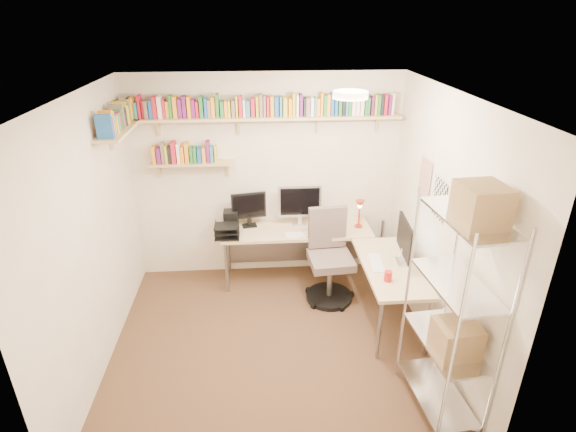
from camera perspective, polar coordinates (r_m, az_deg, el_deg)
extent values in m
plane|color=#3F271B|center=(4.78, -1.95, -15.93)|extent=(3.20, 3.20, 0.00)
cube|color=beige|center=(5.45, -2.81, 4.74)|extent=(3.20, 0.04, 2.50)
cube|color=beige|center=(4.34, -23.86, -3.00)|extent=(0.04, 3.00, 2.50)
cube|color=beige|center=(4.42, 19.02, -1.67)|extent=(0.04, 3.00, 2.50)
cube|color=beige|center=(2.83, -1.00, -16.56)|extent=(3.20, 0.04, 2.50)
cube|color=white|center=(3.67, -2.53, 15.10)|extent=(3.20, 3.00, 0.04)
cube|color=silver|center=(4.77, 16.99, 4.50)|extent=(0.01, 0.30, 0.42)
cube|color=silver|center=(4.44, 18.64, 2.08)|extent=(0.01, 0.28, 0.38)
cylinder|color=#FFEAC6|center=(3.96, 7.92, 15.02)|extent=(0.30, 0.30, 0.06)
cube|color=#D7BE79|center=(5.11, -2.95, 12.39)|extent=(3.05, 0.25, 0.03)
cube|color=#D7BE79|center=(4.89, -20.64, 10.29)|extent=(0.25, 1.00, 0.03)
cube|color=#D7BE79|center=(5.33, -12.07, 6.57)|extent=(0.95, 0.20, 0.02)
cube|color=#D7BE79|center=(5.31, -16.27, 11.13)|extent=(0.03, 0.20, 0.20)
cube|color=#D7BE79|center=(5.20, -6.33, 11.68)|extent=(0.03, 0.20, 0.20)
cube|color=#D7BE79|center=(5.24, 3.76, 11.89)|extent=(0.03, 0.20, 0.20)
cube|color=#D7BE79|center=(5.38, 11.33, 11.81)|extent=(0.03, 0.20, 0.20)
cube|color=black|center=(5.26, -19.51, 12.80)|extent=(0.04, 0.14, 0.22)
cube|color=orange|center=(5.25, -19.08, 12.87)|extent=(0.03, 0.12, 0.23)
cube|color=teal|center=(5.25, -18.64, 12.64)|extent=(0.03, 0.14, 0.18)
cube|color=red|center=(5.23, -18.30, 13.06)|extent=(0.03, 0.13, 0.25)
cube|color=red|center=(5.23, -17.87, 12.76)|extent=(0.02, 0.11, 0.19)
cube|color=#786357|center=(5.22, -17.49, 12.80)|extent=(0.04, 0.15, 0.19)
cube|color=#1E549D|center=(5.21, -16.97, 12.88)|extent=(0.04, 0.14, 0.20)
cube|color=red|center=(5.20, -16.50, 13.11)|extent=(0.04, 0.13, 0.23)
cube|color=white|center=(5.19, -15.90, 13.17)|extent=(0.04, 0.15, 0.23)
cube|color=red|center=(5.18, -15.40, 13.02)|extent=(0.03, 0.11, 0.20)
cube|color=gold|center=(5.18, -14.98, 12.95)|extent=(0.03, 0.12, 0.18)
cube|color=#267432|center=(5.17, -14.62, 13.33)|extent=(0.02, 0.15, 0.25)
cube|color=orange|center=(5.16, -14.12, 13.28)|extent=(0.04, 0.12, 0.23)
cube|color=#641A5E|center=(5.15, -13.51, 13.19)|extent=(0.04, 0.13, 0.20)
cube|color=#641A5E|center=(5.14, -12.97, 13.37)|extent=(0.04, 0.14, 0.23)
cube|color=orange|center=(5.14, -12.40, 13.38)|extent=(0.04, 0.14, 0.23)
cube|color=#641A5E|center=(5.13, -11.89, 13.25)|extent=(0.04, 0.14, 0.20)
cube|color=red|center=(5.13, -11.43, 13.14)|extent=(0.03, 0.12, 0.17)
cube|color=#267432|center=(5.12, -10.92, 13.46)|extent=(0.04, 0.15, 0.22)
cube|color=#1E549D|center=(5.12, -10.38, 13.41)|extent=(0.03, 0.13, 0.21)
cube|color=#786357|center=(5.11, -9.96, 13.31)|extent=(0.03, 0.13, 0.19)
cube|color=orange|center=(5.11, -9.48, 13.48)|extent=(0.04, 0.11, 0.21)
cube|color=#267432|center=(5.10, -8.95, 13.70)|extent=(0.03, 0.13, 0.25)
cube|color=#267432|center=(5.10, -8.35, 13.31)|extent=(0.04, 0.13, 0.17)
cube|color=orange|center=(5.10, -7.86, 13.34)|extent=(0.03, 0.14, 0.18)
cube|color=gold|center=(5.10, -7.47, 13.36)|extent=(0.03, 0.13, 0.17)
cube|color=#786357|center=(5.10, -6.96, 13.42)|extent=(0.04, 0.14, 0.18)
cube|color=gold|center=(5.09, -6.52, 13.68)|extent=(0.02, 0.12, 0.23)
cube|color=red|center=(5.09, -6.04, 13.71)|extent=(0.04, 0.13, 0.23)
cube|color=white|center=(5.09, -5.59, 13.50)|extent=(0.02, 0.14, 0.19)
cube|color=teal|center=(5.09, -5.12, 13.46)|extent=(0.04, 0.14, 0.18)
cube|color=red|center=(5.09, -4.49, 13.62)|extent=(0.04, 0.13, 0.20)
cube|color=gold|center=(5.09, -3.94, 13.74)|extent=(0.03, 0.11, 0.22)
cube|color=#786357|center=(5.09, -3.46, 13.87)|extent=(0.03, 0.14, 0.24)
cube|color=#786357|center=(5.09, -3.00, 13.80)|extent=(0.03, 0.13, 0.23)
cube|color=red|center=(5.09, -2.57, 13.74)|extent=(0.03, 0.15, 0.21)
cube|color=orange|center=(5.09, -2.05, 13.78)|extent=(0.04, 0.12, 0.22)
cube|color=#1E549D|center=(5.09, -1.49, 13.75)|extent=(0.04, 0.12, 0.21)
cube|color=teal|center=(5.10, -0.94, 13.78)|extent=(0.02, 0.14, 0.22)
cube|color=gold|center=(5.10, -0.38, 13.74)|extent=(0.04, 0.14, 0.21)
cube|color=orange|center=(5.10, 0.26, 13.67)|extent=(0.04, 0.13, 0.19)
cube|color=gold|center=(5.10, 0.73, 13.98)|extent=(0.03, 0.12, 0.25)
cube|color=white|center=(5.11, 1.17, 13.90)|extent=(0.03, 0.15, 0.23)
cube|color=#641A5E|center=(5.11, 1.63, 13.93)|extent=(0.03, 0.15, 0.24)
cube|color=black|center=(5.12, 2.08, 13.70)|extent=(0.02, 0.15, 0.20)
cube|color=#786357|center=(5.12, 2.52, 13.72)|extent=(0.04, 0.13, 0.20)
cube|color=white|center=(5.13, 3.04, 13.75)|extent=(0.03, 0.12, 0.20)
cube|color=teal|center=(5.13, 3.43, 13.73)|extent=(0.02, 0.12, 0.20)
cube|color=orange|center=(5.14, 3.82, 13.67)|extent=(0.04, 0.11, 0.19)
cube|color=orange|center=(5.14, 4.27, 14.00)|extent=(0.03, 0.12, 0.25)
cube|color=#267432|center=(5.15, 4.66, 13.87)|extent=(0.03, 0.14, 0.23)
cube|color=orange|center=(5.15, 5.09, 13.90)|extent=(0.04, 0.13, 0.23)
cube|color=#1E549D|center=(5.16, 5.60, 13.97)|extent=(0.03, 0.11, 0.24)
cube|color=#1E549D|center=(5.17, 6.07, 13.58)|extent=(0.03, 0.12, 0.17)
cube|color=#267432|center=(5.18, 6.56, 13.72)|extent=(0.03, 0.14, 0.20)
cube|color=black|center=(5.18, 7.01, 13.61)|extent=(0.03, 0.13, 0.18)
cube|color=teal|center=(5.19, 7.42, 13.74)|extent=(0.02, 0.12, 0.21)
cube|color=#267432|center=(5.20, 7.79, 13.55)|extent=(0.03, 0.11, 0.17)
cube|color=white|center=(5.21, 8.27, 13.60)|extent=(0.04, 0.12, 0.18)
cube|color=white|center=(5.21, 8.78, 13.91)|extent=(0.04, 0.13, 0.24)
cube|color=white|center=(5.23, 9.31, 13.57)|extent=(0.04, 0.12, 0.18)
cube|color=#267432|center=(5.23, 9.77, 13.78)|extent=(0.02, 0.15, 0.22)
cube|color=#267432|center=(5.24, 10.09, 13.61)|extent=(0.03, 0.12, 0.19)
cube|color=#641A5E|center=(5.25, 10.56, 13.65)|extent=(0.03, 0.14, 0.20)
cube|color=gold|center=(5.26, 11.00, 13.72)|extent=(0.03, 0.12, 0.22)
cube|color=#267432|center=(5.27, 11.36, 13.72)|extent=(0.03, 0.13, 0.22)
cube|color=black|center=(5.28, 11.75, 13.65)|extent=(0.03, 0.13, 0.21)
cube|color=red|center=(5.29, 12.20, 13.69)|extent=(0.04, 0.12, 0.22)
cube|color=#641A5E|center=(5.31, 12.68, 13.61)|extent=(0.03, 0.13, 0.21)
cube|color=white|center=(5.31, 13.07, 13.73)|extent=(0.03, 0.12, 0.23)
cube|color=#1E549D|center=(4.46, -22.31, 10.43)|extent=(0.15, 0.03, 0.23)
cube|color=#641A5E|center=(4.50, -22.14, 10.37)|extent=(0.14, 0.03, 0.20)
cube|color=orange|center=(4.53, -22.04, 10.82)|extent=(0.12, 0.04, 0.25)
cube|color=teal|center=(4.57, -21.86, 10.67)|extent=(0.13, 0.03, 0.20)
cube|color=gold|center=(4.60, -21.79, 10.91)|extent=(0.11, 0.02, 0.23)
cube|color=gold|center=(4.64, -21.62, 10.71)|extent=(0.14, 0.04, 0.17)
cube|color=teal|center=(4.68, -21.47, 10.89)|extent=(0.12, 0.03, 0.18)
cube|color=teal|center=(4.72, -21.31, 10.98)|extent=(0.12, 0.04, 0.17)
cube|color=red|center=(4.77, -21.17, 11.13)|extent=(0.12, 0.04, 0.18)
cube|color=#267432|center=(4.81, -21.01, 11.34)|extent=(0.12, 0.04, 0.19)
cube|color=#786357|center=(4.86, -20.90, 11.73)|extent=(0.14, 0.04, 0.23)
cube|color=black|center=(4.91, -20.71, 11.69)|extent=(0.13, 0.03, 0.20)
cube|color=black|center=(4.95, -20.56, 11.68)|extent=(0.13, 0.04, 0.17)
cube|color=gold|center=(4.98, -20.50, 12.12)|extent=(0.13, 0.03, 0.23)
cube|color=gold|center=(5.02, -20.35, 11.97)|extent=(0.14, 0.04, 0.19)
cube|color=black|center=(5.07, -20.21, 12.08)|extent=(0.14, 0.03, 0.19)
cube|color=#786357|center=(5.11, -20.11, 12.36)|extent=(0.12, 0.04, 0.22)
cube|color=gold|center=(5.16, -19.94, 12.28)|extent=(0.13, 0.04, 0.18)
cube|color=gold|center=(5.20, -19.86, 12.57)|extent=(0.12, 0.03, 0.21)
cube|color=#1E549D|center=(5.23, -19.73, 12.47)|extent=(0.14, 0.03, 0.18)
cube|color=white|center=(5.27, -19.65, 12.77)|extent=(0.15, 0.03, 0.22)
cube|color=orange|center=(5.37, -16.58, 7.50)|extent=(0.04, 0.14, 0.20)
cube|color=#641A5E|center=(5.36, -16.03, 7.43)|extent=(0.04, 0.13, 0.18)
cube|color=#786357|center=(5.34, -15.53, 7.77)|extent=(0.04, 0.11, 0.24)
cube|color=gold|center=(5.34, -15.12, 7.61)|extent=(0.02, 0.15, 0.21)
cube|color=black|center=(5.33, -14.72, 7.56)|extent=(0.04, 0.12, 0.19)
cube|color=red|center=(5.32, -14.26, 7.86)|extent=(0.04, 0.15, 0.25)
cube|color=white|center=(5.31, -13.69, 7.78)|extent=(0.04, 0.13, 0.22)
cube|color=orange|center=(5.31, -13.21, 7.60)|extent=(0.04, 0.14, 0.18)
cube|color=orange|center=(5.29, -12.68, 7.88)|extent=(0.04, 0.14, 0.23)
cube|color=#267432|center=(5.29, -12.13, 7.64)|extent=(0.03, 0.14, 0.18)
cube|color=#267432|center=(5.29, -11.69, 7.62)|extent=(0.03, 0.14, 0.17)
cube|color=#1E549D|center=(5.28, -11.14, 7.63)|extent=(0.04, 0.14, 0.17)
cube|color=orange|center=(5.28, -10.58, 7.68)|extent=(0.04, 0.15, 0.18)
cube|color=#641A5E|center=(5.26, -10.09, 8.08)|extent=(0.04, 0.13, 0.25)
cube|color=teal|center=(5.27, -9.63, 7.79)|extent=(0.03, 0.12, 0.19)
cube|color=gold|center=(5.26, -9.16, 7.82)|extent=(0.02, 0.11, 0.19)
cube|color=beige|center=(5.44, 1.09, -1.81)|extent=(1.80, 0.57, 0.04)
cube|color=beige|center=(4.81, 12.89, -6.31)|extent=(0.57, 1.23, 0.04)
cylinder|color=gray|center=(5.40, -7.82, -6.54)|extent=(0.04, 0.04, 0.66)
cylinder|color=gray|center=(5.80, -7.58, -4.11)|extent=(0.04, 0.04, 0.66)
cylinder|color=gray|center=(6.01, 11.73, -3.39)|extent=(0.04, 0.04, 0.66)
cylinder|color=gray|center=(4.50, 11.53, -14.04)|extent=(0.04, 0.04, 0.66)
cylinder|color=gray|center=(4.64, 17.32, -13.42)|extent=(0.04, 0.04, 0.66)
cube|color=gray|center=(5.79, 0.85, -3.40)|extent=(1.70, 0.02, 0.52)
cube|color=silver|center=(5.41, 1.51, 1.89)|extent=(0.52, 0.03, 0.40)
cube|color=black|center=(5.39, 1.53, 1.81)|extent=(0.47, 0.00, 0.34)
cube|color=black|center=(5.40, -5.01, 1.33)|extent=(0.42, 0.03, 0.32)
cube|color=black|center=(4.74, 14.63, -2.68)|extent=(0.03, 0.55, 0.36)
cube|color=silver|center=(4.74, 14.41, -2.69)|extent=(0.00, 0.49, 0.31)
cube|color=white|center=(5.28, 1.77, -2.37)|extent=(0.40, 0.12, 0.01)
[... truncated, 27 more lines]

